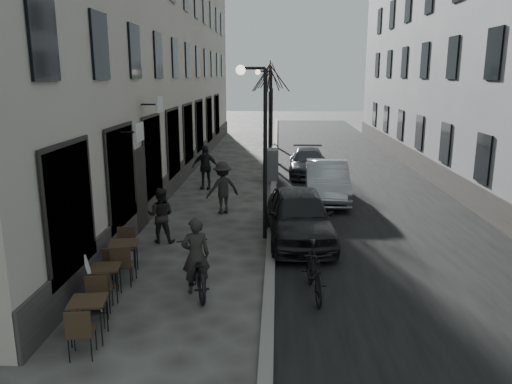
# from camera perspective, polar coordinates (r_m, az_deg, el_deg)

# --- Properties ---
(ground) EXTENTS (120.00, 120.00, 0.00)m
(ground) POSITION_cam_1_polar(r_m,az_deg,el_deg) (9.67, 0.03, -16.65)
(ground) COLOR #373432
(ground) RESTS_ON ground
(road) EXTENTS (7.30, 60.00, 0.00)m
(road) POSITION_cam_1_polar(r_m,az_deg,el_deg) (25.09, 10.46, 1.96)
(road) COLOR black
(road) RESTS_ON ground
(kerb) EXTENTS (0.25, 60.00, 0.12)m
(kerb) POSITION_cam_1_polar(r_m,az_deg,el_deg) (24.83, 2.09, 2.20)
(kerb) COLOR slate
(kerb) RESTS_ON ground
(building_left) EXTENTS (4.00, 35.00, 16.00)m
(building_left) POSITION_cam_1_polar(r_m,az_deg,el_deg) (25.87, -12.52, 20.02)
(building_left) COLOR #A69C8B
(building_left) RESTS_ON ground
(building_right) EXTENTS (4.00, 35.00, 16.00)m
(building_right) POSITION_cam_1_polar(r_m,az_deg,el_deg) (26.69, 23.89, 19.03)
(building_right) COLOR gray
(building_right) RESTS_ON ground
(streetlamp_near) EXTENTS (0.90, 0.28, 5.09)m
(streetlamp_near) POSITION_cam_1_polar(r_m,az_deg,el_deg) (14.48, 0.38, 6.67)
(streetlamp_near) COLOR black
(streetlamp_near) RESTS_ON ground
(streetlamp_far) EXTENTS (0.90, 0.28, 5.09)m
(streetlamp_far) POSITION_cam_1_polar(r_m,az_deg,el_deg) (26.43, 1.36, 9.65)
(streetlamp_far) COLOR black
(streetlamp_far) RESTS_ON ground
(tree_near) EXTENTS (2.40, 2.40, 5.70)m
(tree_near) POSITION_cam_1_polar(r_m,az_deg,el_deg) (29.38, 1.65, 12.95)
(tree_near) COLOR black
(tree_near) RESTS_ON ground
(tree_far) EXTENTS (2.40, 2.40, 5.70)m
(tree_far) POSITION_cam_1_polar(r_m,az_deg,el_deg) (35.37, 1.80, 13.00)
(tree_far) COLOR black
(tree_far) RESTS_ON ground
(bistro_set_a) EXTENTS (0.73, 1.63, 0.94)m
(bistro_set_a) POSITION_cam_1_polar(r_m,az_deg,el_deg) (9.98, -18.56, -13.26)
(bistro_set_a) COLOR black
(bistro_set_a) RESTS_ON ground
(bistro_set_b) EXTENTS (0.71, 1.57, 0.90)m
(bistro_set_b) POSITION_cam_1_polar(r_m,az_deg,el_deg) (11.54, -16.75, -9.53)
(bistro_set_b) COLOR black
(bistro_set_b) RESTS_ON ground
(bistro_set_c) EXTENTS (0.81, 1.73, 0.99)m
(bistro_set_c) POSITION_cam_1_polar(r_m,az_deg,el_deg) (12.72, -14.83, -7.01)
(bistro_set_c) COLOR black
(bistro_set_c) RESTS_ON ground
(sign_board) EXTENTS (0.60, 0.71, 1.10)m
(sign_board) POSITION_cam_1_polar(r_m,az_deg,el_deg) (11.19, -18.01, -10.43)
(sign_board) COLOR black
(sign_board) RESTS_ON ground
(utility_cabinet) EXTENTS (0.57, 1.02, 1.51)m
(utility_cabinet) POSITION_cam_1_polar(r_m,az_deg,el_deg) (22.95, 1.82, 3.04)
(utility_cabinet) COLOR #58585A
(utility_cabinet) RESTS_ON ground
(bicycle) EXTENTS (1.31, 2.17, 1.08)m
(bicycle) POSITION_cam_1_polar(r_m,az_deg,el_deg) (11.45, -6.85, -8.81)
(bicycle) COLOR black
(bicycle) RESTS_ON ground
(cyclist_rider) EXTENTS (0.74, 0.60, 1.76)m
(cyclist_rider) POSITION_cam_1_polar(r_m,az_deg,el_deg) (11.32, -6.90, -7.21)
(cyclist_rider) COLOR #272421
(cyclist_rider) RESTS_ON ground
(pedestrian_near) EXTENTS (0.81, 0.64, 1.64)m
(pedestrian_near) POSITION_cam_1_polar(r_m,az_deg,el_deg) (14.84, -10.82, -2.62)
(pedestrian_near) COLOR black
(pedestrian_near) RESTS_ON ground
(pedestrian_mid) EXTENTS (1.37, 1.16, 1.84)m
(pedestrian_mid) POSITION_cam_1_polar(r_m,az_deg,el_deg) (17.66, -3.84, 0.48)
(pedestrian_mid) COLOR black
(pedestrian_mid) RESTS_ON ground
(pedestrian_far) EXTENTS (1.14, 0.54, 1.90)m
(pedestrian_far) POSITION_cam_1_polar(r_m,az_deg,el_deg) (21.54, -5.85, 2.84)
(pedestrian_far) COLOR black
(pedestrian_far) RESTS_ON ground
(car_near) EXTENTS (2.13, 4.68, 1.56)m
(car_near) POSITION_cam_1_polar(r_m,az_deg,el_deg) (14.74, 4.96, -2.71)
(car_near) COLOR black
(car_near) RESTS_ON ground
(car_mid) EXTENTS (1.79, 4.65, 1.51)m
(car_mid) POSITION_cam_1_polar(r_m,az_deg,el_deg) (19.76, 8.09, 1.25)
(car_mid) COLOR #92969A
(car_mid) RESTS_ON ground
(car_far) EXTENTS (1.98, 4.46, 1.27)m
(car_far) POSITION_cam_1_polar(r_m,az_deg,el_deg) (24.62, 5.94, 3.40)
(car_far) COLOR #35393F
(car_far) RESTS_ON ground
(moped) EXTENTS (0.72, 2.03, 1.20)m
(moped) POSITION_cam_1_polar(r_m,az_deg,el_deg) (11.23, 6.69, -8.92)
(moped) COLOR black
(moped) RESTS_ON ground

